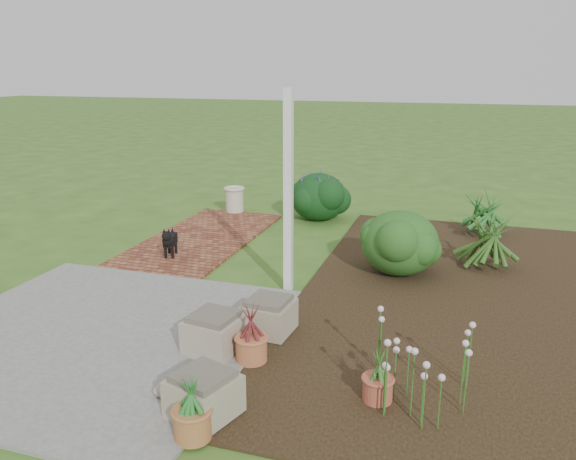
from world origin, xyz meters
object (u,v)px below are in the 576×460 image
(stone_trough_near, at_px, (204,397))
(black_dog, at_px, (170,240))
(cream_ceramic_urn, at_px, (235,200))
(evergreen_shrub, at_px, (400,241))

(stone_trough_near, bearing_deg, black_dog, 122.85)
(black_dog, bearing_deg, cream_ceramic_urn, 76.20)
(cream_ceramic_urn, distance_m, evergreen_shrub, 4.18)
(black_dog, height_order, evergreen_shrub, evergreen_shrub)
(black_dog, relative_size, evergreen_shrub, 0.47)
(stone_trough_near, height_order, black_dog, black_dog)
(cream_ceramic_urn, bearing_deg, evergreen_shrub, -34.88)
(stone_trough_near, distance_m, cream_ceramic_urn, 6.60)
(stone_trough_near, bearing_deg, cream_ceramic_urn, 110.74)
(black_dog, distance_m, cream_ceramic_urn, 2.78)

